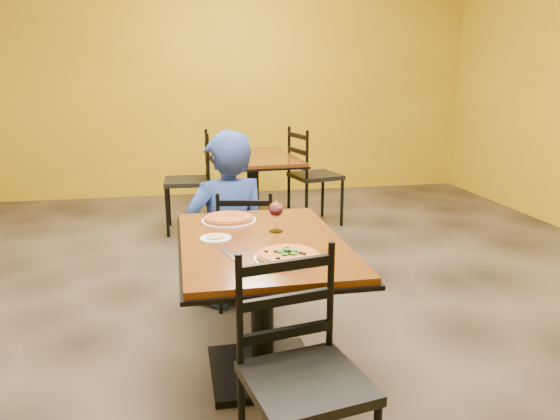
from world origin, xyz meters
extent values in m
cube|color=black|center=(0.00, 0.00, 0.00)|extent=(7.00, 8.00, 0.01)
cube|color=gold|center=(0.00, 4.00, 1.50)|extent=(7.00, 0.01, 3.00)
cube|color=#663210|center=(0.00, -0.50, 0.73)|extent=(0.80, 1.20, 0.03)
cube|color=black|center=(0.00, -0.50, 0.71)|extent=(0.83, 1.23, 0.02)
cylinder|color=black|center=(0.00, -0.50, 0.37)|extent=(0.12, 0.12, 0.66)
cube|color=black|center=(0.00, -0.50, 0.02)|extent=(0.55, 0.55, 0.04)
cube|color=#663210|center=(0.36, 2.32, 0.73)|extent=(0.89, 1.27, 0.03)
cube|color=black|center=(0.36, 2.32, 0.71)|extent=(0.92, 1.30, 0.02)
cylinder|color=black|center=(0.36, 2.32, 0.37)|extent=(0.12, 0.12, 0.66)
cube|color=black|center=(0.36, 2.32, 0.02)|extent=(0.59, 0.59, 0.04)
imported|color=navy|center=(-0.08, 0.51, 0.60)|extent=(0.67, 0.51, 1.20)
cylinder|color=white|center=(0.07, -0.80, 0.76)|extent=(0.31, 0.31, 0.01)
cylinder|color=maroon|center=(0.07, -0.80, 0.77)|extent=(0.28, 0.28, 0.02)
cylinder|color=white|center=(-0.13, -0.12, 0.76)|extent=(0.31, 0.31, 0.01)
cylinder|color=#B57122|center=(-0.13, -0.12, 0.77)|extent=(0.28, 0.28, 0.02)
cylinder|color=white|center=(-0.23, -0.44, 0.76)|extent=(0.16, 0.16, 0.01)
cylinder|color=tan|center=(-0.23, -0.44, 0.76)|extent=(0.09, 0.09, 0.01)
cube|color=silver|center=(-0.19, -0.68, 0.75)|extent=(0.06, 0.19, 0.00)
cube|color=silver|center=(0.24, -0.74, 0.75)|extent=(0.06, 0.21, 0.00)
camera|label=1|loc=(-0.40, -3.02, 1.57)|focal=34.19mm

